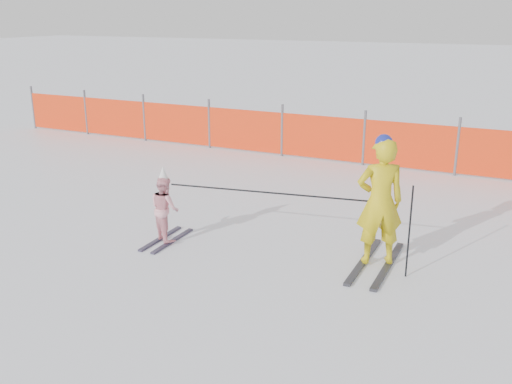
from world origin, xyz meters
TOP-DOWN VIEW (x-y plane):
  - ground at (0.00, 0.00)m, footprint 120.00×120.00m
  - adult at (1.56, 1.06)m, footprint 0.76×1.64m
  - child at (-1.53, 0.55)m, footprint 0.60×1.06m
  - ski_poles at (0.62, 0.82)m, footprint 3.44×0.50m
  - safety_fence at (-1.44, 6.23)m, footprint 17.32×0.06m

SIDE VIEW (x-z plane):
  - ground at x=0.00m, z-range 0.00..0.00m
  - child at x=-1.53m, z-range -0.05..1.12m
  - safety_fence at x=-1.44m, z-range -0.07..1.18m
  - ski_poles at x=0.62m, z-range 0.20..1.45m
  - adult at x=1.56m, z-range 0.00..1.83m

